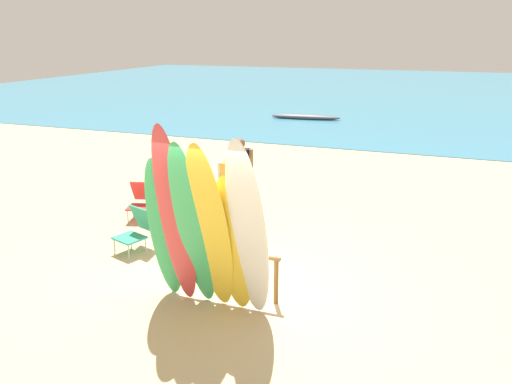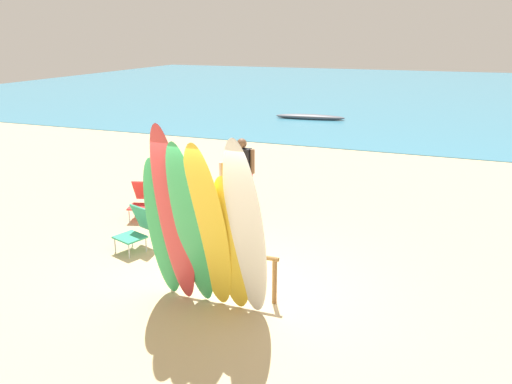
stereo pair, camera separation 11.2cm
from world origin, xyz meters
The scene contains 15 objects.
ground centered at (0.00, 14.00, 0.00)m, with size 60.00×60.00×0.00m, color tan.
ocean_water centered at (0.00, 30.70, 0.01)m, with size 60.00×40.00×0.02m, color teal.
surfboard_rack centered at (0.00, 0.00, 0.54)m, with size 1.83×0.07×0.75m.
surfboard_green_0 centered at (-0.71, -0.47, 1.13)m, with size 0.48×0.08×2.30m, color #38B266.
surfboard_red_1 centered at (-0.45, -0.58, 1.38)m, with size 0.50×0.07×2.81m, color #D13D42.
surfboard_green_2 centered at (-0.16, -0.62, 1.29)m, with size 0.52×0.08×2.65m, color #38B266.
surfboard_yellow_3 centered at (0.12, -0.64, 1.29)m, with size 0.55×0.07×2.67m, color yellow.
surfboard_yellow_4 centered at (0.41, -0.54, 1.07)m, with size 0.53×0.06×2.19m, color yellow.
surfboard_white_5 centered at (0.66, -0.63, 1.34)m, with size 0.55×0.08×2.74m, color white.
beachgoer_near_rack centered at (-1.27, 1.36, 0.91)m, with size 0.41×0.60×1.58m.
beachgoer_photographing centered at (-1.23, 3.80, 0.94)m, with size 0.61×0.26×1.62m.
beachgoer_midbeach centered at (-1.02, 2.80, 0.88)m, with size 0.58×0.24×1.53m.
beach_chair_red centered at (-2.15, 0.97, 0.43)m, with size 0.70×0.80×0.82m.
beach_chair_blue centered at (-3.01, 2.51, 0.42)m, with size 0.69×0.85×0.79m.
distant_boat centered at (-3.03, 16.43, 0.12)m, with size 3.26×0.89×0.26m.
Camera 2 is at (2.99, -6.38, 3.85)m, focal length 35.64 mm.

